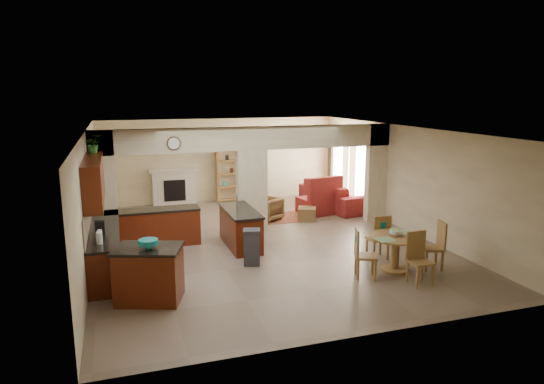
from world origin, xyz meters
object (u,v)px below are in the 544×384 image
object	(u,v)px
sofa	(335,195)
kitchen_island	(149,274)
armchair	(267,209)
dining_table	(396,248)

from	to	relation	value
sofa	kitchen_island	bearing A→B (deg)	123.92
sofa	armchair	xyz separation A→B (m)	(-2.55, -0.83, -0.09)
sofa	dining_table	bearing A→B (deg)	159.85
kitchen_island	sofa	world-z (taller)	kitchen_island
armchair	kitchen_island	bearing A→B (deg)	21.21
kitchen_island	armchair	bearing A→B (deg)	70.69
dining_table	armchair	world-z (taller)	dining_table
kitchen_island	dining_table	world-z (taller)	kitchen_island
armchair	sofa	bearing A→B (deg)	167.50
kitchen_island	dining_table	distance (m)	4.98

